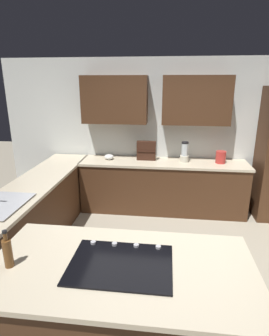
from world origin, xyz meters
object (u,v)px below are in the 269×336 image
Objects in this scene: sink_unit at (1,205)px; blender at (184,153)px; cooktop at (121,264)px; mixing_bowl at (109,157)px; kettle at (221,157)px; spice_rack at (146,151)px; oil_bottle at (8,252)px.

sink_unit is 2.02× the size of blender.
mixing_bowl is (0.69, -2.86, 0.04)m from cooktop.
mixing_bowl is 1.90m from kettle.
kettle is at bearing 178.00° from spice_rack.
blender is 0.60m from kettle.
kettle is 0.68× the size of oil_bottle.
blender is 1.05× the size of spice_rack.
cooktop is 0.83m from oil_bottle.
mixing_bowl is at bearing -92.29° from oil_bottle.
oil_bottle is (0.81, 0.12, 0.11)m from cooktop.
cooktop is 3.76× the size of kettle.
cooktop is (-1.47, 0.84, -0.01)m from sink_unit.
blender is at bearing 176.16° from spice_rack.
blender is at bearing -115.48° from oil_bottle.
spice_rack is at bearing -104.28° from oil_bottle.
kettle is at bearing 180.00° from mixing_bowl.
kettle is at bearing 180.00° from blender.
oil_bottle is (2.02, 2.98, 0.02)m from kettle.
oil_bottle reaches higher than cooktop.
mixing_bowl is (-0.78, -2.02, 0.03)m from sink_unit.
blender is at bearing -102.00° from cooktop.
oil_bottle is (0.77, 3.02, -0.05)m from spice_rack.
spice_rack reaches higher than cooktop.
sink_unit reaches higher than kettle.
sink_unit is at bearing 55.29° from spice_rack.
mixing_bowl is 0.55× the size of oil_bottle.
blender is 1.71× the size of kettle.
oil_bottle reaches higher than mixing_bowl.
mixing_bowl is at bearing -111.09° from sink_unit.
spice_rack is at bearing -124.71° from sink_unit.
mixing_bowl is at bearing 0.00° from kettle.
cooktop is at bearing 67.11° from kettle.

